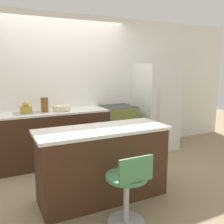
{
  "coord_description": "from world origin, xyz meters",
  "views": [
    {
      "loc": [
        -1.14,
        -3.88,
        1.66
      ],
      "look_at": [
        0.54,
        -0.41,
        0.96
      ],
      "focal_mm": 40.0,
      "sensor_mm": 36.0,
      "label": 1
    }
  ],
  "objects_px": {
    "refrigerator": "(156,107)",
    "kettle": "(26,108)",
    "mixing_bowl": "(62,108)",
    "stool_chair": "(128,190)",
    "oven_range": "(118,129)"
  },
  "relations": [
    {
      "from": "stool_chair",
      "to": "mixing_bowl",
      "type": "relative_size",
      "value": 2.71
    },
    {
      "from": "oven_range",
      "to": "refrigerator",
      "type": "bearing_deg",
      "value": -4.25
    },
    {
      "from": "refrigerator",
      "to": "stool_chair",
      "type": "relative_size",
      "value": 2.13
    },
    {
      "from": "oven_range",
      "to": "stool_chair",
      "type": "height_order",
      "value": "oven_range"
    },
    {
      "from": "oven_range",
      "to": "mixing_bowl",
      "type": "distance_m",
      "value": 1.2
    },
    {
      "from": "refrigerator",
      "to": "kettle",
      "type": "bearing_deg",
      "value": 178.69
    },
    {
      "from": "kettle",
      "to": "mixing_bowl",
      "type": "distance_m",
      "value": 0.58
    },
    {
      "from": "refrigerator",
      "to": "stool_chair",
      "type": "xyz_separation_m",
      "value": [
        -1.79,
        -2.02,
        -0.46
      ]
    },
    {
      "from": "stool_chair",
      "to": "kettle",
      "type": "distance_m",
      "value": 2.28
    },
    {
      "from": "stool_chair",
      "to": "mixing_bowl",
      "type": "xyz_separation_m",
      "value": [
        -0.14,
        2.08,
        0.57
      ]
    },
    {
      "from": "refrigerator",
      "to": "mixing_bowl",
      "type": "bearing_deg",
      "value": 178.3
    },
    {
      "from": "refrigerator",
      "to": "stool_chair",
      "type": "distance_m",
      "value": 2.74
    },
    {
      "from": "stool_chair",
      "to": "refrigerator",
      "type": "bearing_deg",
      "value": 48.46
    },
    {
      "from": "mixing_bowl",
      "to": "oven_range",
      "type": "bearing_deg",
      "value": 0.26
    },
    {
      "from": "oven_range",
      "to": "kettle",
      "type": "relative_size",
      "value": 4.85
    }
  ]
}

